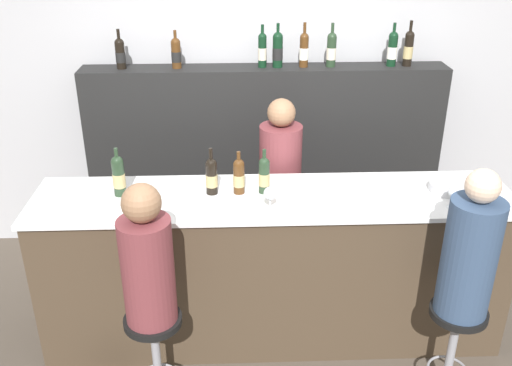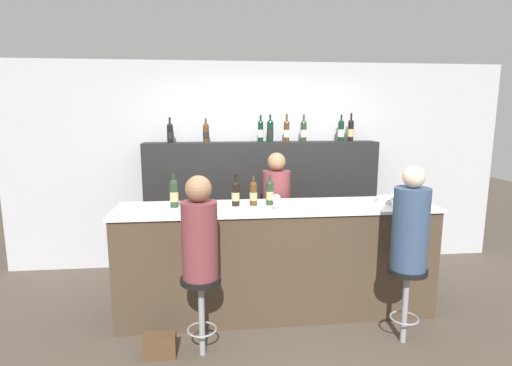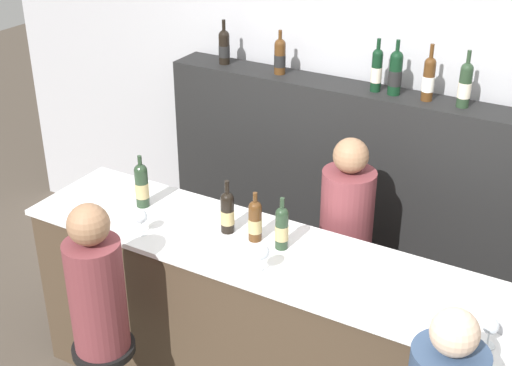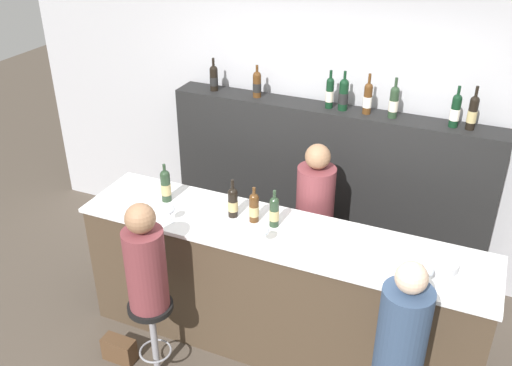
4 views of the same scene
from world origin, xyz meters
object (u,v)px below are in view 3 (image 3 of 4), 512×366
object	(u,v)px
wine_bottle_counter_0	(142,185)
wine_bottle_backbar_4	(429,78)
wine_bottle_counter_1	(227,212)
wine_bottle_backbar_3	(395,72)
wine_bottle_backbar_2	(377,69)
wine_bottle_counter_3	(282,227)
wine_glass_0	(141,217)
wine_glass_1	(262,253)
wine_bottle_backbar_0	(224,47)
wine_bottle_backbar_1	(280,56)
wine_glass_2	(490,327)
wine_bottle_backbar_5	(465,84)
metal_bowl	(512,316)
guest_seated_left	(96,286)
bartender	(343,266)
wine_bottle_counter_2	(255,220)

from	to	relation	value
wine_bottle_counter_0	wine_bottle_backbar_4	xyz separation A→B (m)	(1.28, 1.12, 0.53)
wine_bottle_counter_1	wine_bottle_backbar_3	world-z (taller)	wine_bottle_backbar_3
wine_bottle_counter_1	wine_bottle_backbar_2	size ratio (longest dim) A/B	0.95
wine_bottle_backbar_3	wine_bottle_counter_3	bearing A→B (deg)	-98.12
wine_bottle_counter_0	wine_glass_0	distance (m)	0.32
wine_bottle_counter_0	wine_glass_1	world-z (taller)	wine_bottle_counter_0
wine_bottle_counter_3	wine_bottle_backbar_0	xyz separation A→B (m)	(-1.05, 1.12, 0.53)
wine_bottle_counter_1	wine_bottle_backbar_1	distance (m)	1.27
wine_bottle_counter_3	wine_glass_2	size ratio (longest dim) A/B	2.09
wine_bottle_backbar_5	wine_bottle_backbar_1	bearing A→B (deg)	180.00
wine_bottle_backbar_4	metal_bowl	bearing A→B (deg)	-54.34
wine_bottle_counter_0	wine_glass_1	bearing A→B (deg)	-15.10
wine_bottle_backbar_2	wine_bottle_backbar_5	distance (m)	0.53
wine_bottle_counter_1	wine_bottle_counter_3	distance (m)	0.33
wine_bottle_backbar_3	wine_bottle_backbar_4	distance (m)	0.20
wine_bottle_backbar_3	metal_bowl	distance (m)	1.67
wine_glass_0	wine_glass_2	world-z (taller)	same
wine_bottle_counter_3	wine_bottle_backbar_4	world-z (taller)	wine_bottle_backbar_4
wine_bottle_backbar_2	metal_bowl	bearing A→B (deg)	-45.06
wine_bottle_backbar_1	wine_bottle_backbar_3	world-z (taller)	wine_bottle_backbar_3
wine_bottle_backbar_3	wine_glass_2	size ratio (longest dim) A/B	2.37
wine_glass_0	wine_bottle_counter_3	bearing A→B (deg)	19.22
guest_seated_left	bartender	distance (m)	1.51
bartender	guest_seated_left	bearing A→B (deg)	-123.07
wine_bottle_backbar_2	guest_seated_left	xyz separation A→B (m)	(-0.70, -1.83, -0.71)
wine_bottle_backbar_2	wine_glass_2	size ratio (longest dim) A/B	2.31
wine_bottle_backbar_5	wine_glass_1	xyz separation A→B (m)	(-0.55, -1.37, -0.55)
wine_bottle_backbar_0	wine_bottle_backbar_4	distance (m)	1.41
wine_bottle_backbar_5	wine_bottle_counter_3	bearing A→B (deg)	-117.26
wine_bottle_counter_3	wine_bottle_backbar_5	distance (m)	1.37
wine_bottle_counter_1	wine_glass_1	world-z (taller)	wine_bottle_counter_1
wine_glass_2	bartender	size ratio (longest dim) A/B	0.09
wine_bottle_counter_1	wine_bottle_counter_2	world-z (taller)	wine_bottle_counter_1
wine_bottle_counter_3	wine_glass_1	xyz separation A→B (m)	(0.02, -0.25, -0.01)
wine_bottle_backbar_1	wine_bottle_backbar_2	world-z (taller)	wine_bottle_backbar_2
wine_bottle_backbar_2	wine_glass_0	world-z (taller)	wine_bottle_backbar_2
wine_bottle_counter_0	wine_bottle_counter_2	distance (m)	0.75
wine_bottle_counter_3	wine_glass_1	world-z (taller)	wine_bottle_counter_3
wine_bottle_backbar_2	wine_bottle_backbar_3	bearing A→B (deg)	0.00
wine_bottle_counter_2	wine_bottle_backbar_1	xyz separation A→B (m)	(-0.46, 1.12, 0.53)
wine_glass_2	guest_seated_left	world-z (taller)	guest_seated_left
wine_bottle_counter_2	wine_bottle_backbar_4	world-z (taller)	wine_bottle_backbar_4
wine_glass_2	bartender	distance (m)	1.34
wine_glass_1	wine_bottle_counter_3	bearing A→B (deg)	95.12
wine_bottle_backbar_2	wine_bottle_backbar_5	xyz separation A→B (m)	(0.53, 0.00, -0.00)
wine_bottle_backbar_2	wine_glass_2	distance (m)	1.84
wine_bottle_backbar_5	wine_glass_1	world-z (taller)	wine_bottle_backbar_5
wine_bottle_counter_3	guest_seated_left	size ratio (longest dim) A/B	0.36
wine_bottle_counter_2	wine_glass_0	xyz separation A→B (m)	(-0.56, -0.25, -0.02)
guest_seated_left	bartender	bearing A→B (deg)	56.93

